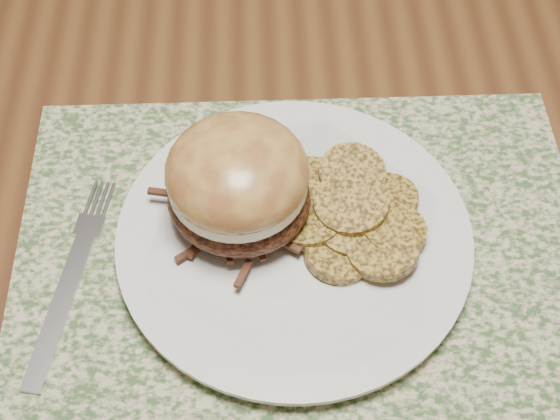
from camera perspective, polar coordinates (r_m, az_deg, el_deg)
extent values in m
cube|color=#39572D|center=(0.61, 1.69, -3.41)|extent=(0.45, 0.33, 0.00)
cylinder|color=silver|center=(0.61, 1.04, -2.06)|extent=(0.26, 0.26, 0.02)
ellipsoid|color=black|center=(0.59, -3.02, 0.91)|extent=(0.14, 0.14, 0.04)
cylinder|color=#EFE3C3|center=(0.58, -3.12, 2.16)|extent=(0.13, 0.13, 0.01)
ellipsoid|color=#A97937|center=(0.57, -3.17, 2.84)|extent=(0.14, 0.14, 0.06)
cylinder|color=#A58230|center=(0.62, 2.38, 1.70)|extent=(0.07, 0.07, 0.01)
cylinder|color=#A58230|center=(0.62, 5.30, 2.67)|extent=(0.08, 0.08, 0.02)
cylinder|color=#A58230|center=(0.62, 7.77, 0.82)|extent=(0.06, 0.06, 0.02)
cylinder|color=#A58230|center=(0.60, 2.13, -0.94)|extent=(0.07, 0.07, 0.02)
cylinder|color=#A58230|center=(0.60, 5.25, 0.50)|extent=(0.07, 0.07, 0.02)
cylinder|color=#A58230|center=(0.60, 8.36, -1.47)|extent=(0.07, 0.07, 0.01)
cylinder|color=#A58230|center=(0.59, 4.35, -3.13)|extent=(0.06, 0.06, 0.02)
cylinder|color=#A58230|center=(0.59, 7.55, -2.83)|extent=(0.07, 0.07, 0.02)
cylinder|color=#A58230|center=(0.59, 5.06, -1.43)|extent=(0.06, 0.06, 0.01)
cube|color=silver|center=(0.61, -15.81, -7.04)|extent=(0.04, 0.13, 0.00)
cube|color=silver|center=(0.64, -13.76, -1.18)|extent=(0.03, 0.02, 0.00)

